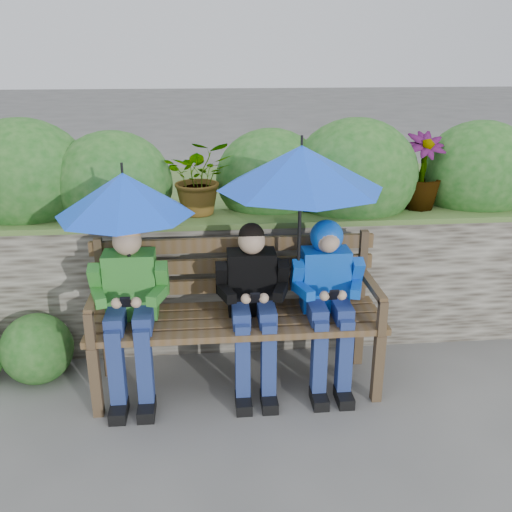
{
  "coord_description": "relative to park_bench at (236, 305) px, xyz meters",
  "views": [
    {
      "loc": [
        -0.32,
        -3.32,
        2.21
      ],
      "look_at": [
        0.0,
        0.1,
        0.95
      ],
      "focal_mm": 40.0,
      "sensor_mm": 36.0,
      "label": 1
    }
  ],
  "objects": [
    {
      "name": "ground",
      "position": [
        0.13,
        -0.17,
        -0.58
      ],
      "size": [
        60.0,
        60.0,
        0.0
      ],
      "primitive_type": "plane",
      "color": "#555553",
      "rests_on": "ground"
    },
    {
      "name": "garden_backdrop",
      "position": [
        0.12,
        1.43,
        0.03
      ],
      "size": [
        8.0,
        2.87,
        1.78
      ],
      "color": "#3C362C",
      "rests_on": "ground"
    },
    {
      "name": "park_bench",
      "position": [
        0.0,
        0.0,
        0.0
      ],
      "size": [
        1.94,
        0.57,
        1.02
      ],
      "color": "#4A3926",
      "rests_on": "ground"
    },
    {
      "name": "boy_left",
      "position": [
        -0.69,
        -0.09,
        0.09
      ],
      "size": [
        0.5,
        0.57,
        1.18
      ],
      "color": "#326929",
      "rests_on": "ground"
    },
    {
      "name": "boy_middle",
      "position": [
        0.11,
        -0.09,
        0.08
      ],
      "size": [
        0.48,
        0.55,
        1.15
      ],
      "color": "black",
      "rests_on": "ground"
    },
    {
      "name": "boy_right",
      "position": [
        0.6,
        -0.08,
        0.12
      ],
      "size": [
        0.47,
        0.57,
        1.15
      ],
      "color": "#013EC1",
      "rests_on": "ground"
    },
    {
      "name": "umbrella_left",
      "position": [
        -0.67,
        -0.06,
        0.79
      ],
      "size": [
        0.85,
        0.85,
        0.82
      ],
      "color": "blue",
      "rests_on": "ground"
    },
    {
      "name": "umbrella_right",
      "position": [
        0.41,
        -0.05,
        0.93
      ],
      "size": [
        1.05,
        1.05,
        0.95
      ],
      "color": "blue",
      "rests_on": "ground"
    }
  ]
}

